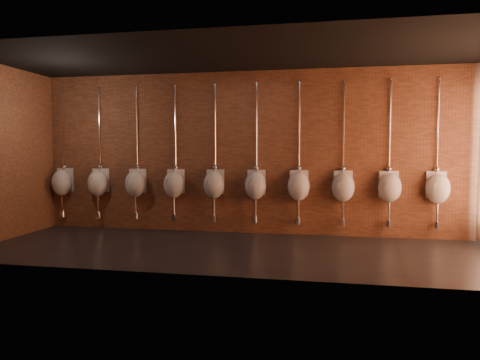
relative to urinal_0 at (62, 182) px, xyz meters
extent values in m
plane|color=black|center=(3.96, -1.35, -0.97)|extent=(8.50, 8.50, 0.00)
cube|color=black|center=(3.96, -1.35, 2.23)|extent=(8.50, 3.00, 0.04)
cube|color=brown|center=(3.96, 0.15, 0.63)|extent=(8.50, 0.04, 3.20)
cube|color=brown|center=(3.96, -2.85, 0.63)|extent=(8.50, 0.04, 3.20)
cube|color=brown|center=(-0.29, -1.35, 0.63)|extent=(0.04, 3.00, 3.20)
ellipsoid|color=silver|center=(0.00, -0.01, -0.01)|extent=(0.46, 0.41, 0.55)
cube|color=silver|center=(0.00, 0.13, 0.04)|extent=(0.36, 0.08, 0.50)
cylinder|color=#A1A1A1|center=(0.00, -0.15, 0.02)|extent=(0.24, 0.04, 0.24)
cylinder|color=white|center=(0.00, 0.11, 1.12)|extent=(0.03, 0.03, 1.71)
sphere|color=white|center=(0.00, 0.10, 0.33)|extent=(0.10, 0.10, 0.10)
cylinder|color=white|center=(0.00, 0.11, 1.98)|extent=(0.07, 0.07, 0.01)
cylinder|color=white|center=(0.00, -0.01, -0.42)|extent=(0.04, 0.04, 0.39)
cylinder|color=white|center=(0.00, -0.01, -0.67)|extent=(0.10, 0.10, 0.13)
cylinder|color=white|center=(0.00, 0.08, -0.67)|extent=(0.04, 0.18, 0.04)
ellipsoid|color=silver|center=(0.83, -0.01, -0.01)|extent=(0.46, 0.41, 0.55)
cube|color=silver|center=(0.83, 0.13, 0.04)|extent=(0.36, 0.08, 0.50)
cylinder|color=#A1A1A1|center=(0.83, -0.15, 0.02)|extent=(0.24, 0.04, 0.24)
cylinder|color=white|center=(0.83, 0.11, 1.12)|extent=(0.03, 0.03, 1.71)
sphere|color=white|center=(0.83, 0.10, 0.33)|extent=(0.10, 0.10, 0.10)
cylinder|color=white|center=(0.83, 0.11, 1.98)|extent=(0.07, 0.07, 0.01)
cylinder|color=white|center=(0.83, -0.01, -0.42)|extent=(0.04, 0.04, 0.39)
cylinder|color=white|center=(0.83, -0.01, -0.67)|extent=(0.10, 0.10, 0.13)
cylinder|color=white|center=(0.83, 0.08, -0.67)|extent=(0.04, 0.18, 0.04)
ellipsoid|color=silver|center=(1.67, -0.01, -0.01)|extent=(0.46, 0.41, 0.55)
cube|color=silver|center=(1.67, 0.13, 0.04)|extent=(0.36, 0.08, 0.50)
cylinder|color=#A1A1A1|center=(1.67, -0.15, 0.02)|extent=(0.24, 0.04, 0.24)
cylinder|color=white|center=(1.67, 0.11, 1.12)|extent=(0.03, 0.03, 1.71)
sphere|color=white|center=(1.67, 0.10, 0.33)|extent=(0.10, 0.10, 0.10)
cylinder|color=white|center=(1.67, 0.11, 1.98)|extent=(0.07, 0.07, 0.01)
cylinder|color=white|center=(1.67, -0.01, -0.42)|extent=(0.04, 0.04, 0.39)
cylinder|color=white|center=(1.67, -0.01, -0.67)|extent=(0.10, 0.10, 0.13)
cylinder|color=white|center=(1.67, 0.08, -0.67)|extent=(0.04, 0.18, 0.04)
ellipsoid|color=silver|center=(2.50, -0.01, -0.01)|extent=(0.46, 0.41, 0.55)
cube|color=silver|center=(2.50, 0.13, 0.04)|extent=(0.36, 0.08, 0.50)
cylinder|color=#A1A1A1|center=(2.50, -0.15, 0.02)|extent=(0.24, 0.04, 0.24)
cylinder|color=white|center=(2.50, 0.11, 1.12)|extent=(0.03, 0.03, 1.71)
sphere|color=white|center=(2.50, 0.10, 0.33)|extent=(0.10, 0.10, 0.10)
cylinder|color=white|center=(2.50, 0.11, 1.98)|extent=(0.07, 0.07, 0.01)
cylinder|color=white|center=(2.50, -0.01, -0.42)|extent=(0.04, 0.04, 0.39)
cylinder|color=white|center=(2.50, -0.01, -0.67)|extent=(0.10, 0.10, 0.13)
cylinder|color=white|center=(2.50, 0.08, -0.67)|extent=(0.04, 0.18, 0.04)
ellipsoid|color=silver|center=(3.33, -0.01, -0.01)|extent=(0.46, 0.41, 0.55)
cube|color=silver|center=(3.33, 0.13, 0.04)|extent=(0.36, 0.08, 0.50)
cylinder|color=#A1A1A1|center=(3.33, -0.15, 0.02)|extent=(0.24, 0.04, 0.24)
cylinder|color=white|center=(3.33, 0.11, 1.12)|extent=(0.03, 0.03, 1.71)
sphere|color=white|center=(3.33, 0.10, 0.33)|extent=(0.10, 0.10, 0.10)
cylinder|color=white|center=(3.33, 0.11, 1.98)|extent=(0.07, 0.07, 0.01)
cylinder|color=white|center=(3.33, -0.01, -0.42)|extent=(0.04, 0.04, 0.39)
cylinder|color=white|center=(3.33, -0.01, -0.67)|extent=(0.10, 0.10, 0.13)
cylinder|color=white|center=(3.33, 0.08, -0.67)|extent=(0.04, 0.18, 0.04)
ellipsoid|color=silver|center=(4.16, -0.01, -0.01)|extent=(0.46, 0.41, 0.55)
cube|color=silver|center=(4.16, 0.13, 0.04)|extent=(0.36, 0.08, 0.50)
cylinder|color=#A1A1A1|center=(4.16, -0.15, 0.02)|extent=(0.24, 0.04, 0.24)
cylinder|color=white|center=(4.16, 0.11, 1.12)|extent=(0.03, 0.03, 1.71)
sphere|color=white|center=(4.16, 0.10, 0.33)|extent=(0.10, 0.10, 0.10)
cylinder|color=white|center=(4.16, 0.11, 1.98)|extent=(0.07, 0.07, 0.01)
cylinder|color=white|center=(4.16, -0.01, -0.42)|extent=(0.04, 0.04, 0.39)
cylinder|color=white|center=(4.16, -0.01, -0.67)|extent=(0.10, 0.10, 0.13)
cylinder|color=white|center=(4.16, 0.08, -0.67)|extent=(0.04, 0.18, 0.04)
ellipsoid|color=silver|center=(5.00, -0.01, -0.01)|extent=(0.46, 0.41, 0.55)
cube|color=silver|center=(5.00, 0.13, 0.04)|extent=(0.36, 0.08, 0.50)
cylinder|color=#A1A1A1|center=(5.00, -0.15, 0.02)|extent=(0.24, 0.04, 0.24)
cylinder|color=white|center=(5.00, 0.11, 1.12)|extent=(0.03, 0.03, 1.71)
sphere|color=white|center=(5.00, 0.10, 0.33)|extent=(0.10, 0.10, 0.10)
cylinder|color=white|center=(5.00, 0.11, 1.98)|extent=(0.07, 0.07, 0.01)
cylinder|color=white|center=(5.00, -0.01, -0.42)|extent=(0.04, 0.04, 0.39)
cylinder|color=white|center=(5.00, -0.01, -0.67)|extent=(0.10, 0.10, 0.13)
cylinder|color=white|center=(5.00, 0.08, -0.67)|extent=(0.04, 0.18, 0.04)
ellipsoid|color=silver|center=(5.83, -0.01, -0.01)|extent=(0.46, 0.41, 0.55)
cube|color=silver|center=(5.83, 0.13, 0.04)|extent=(0.36, 0.08, 0.50)
cylinder|color=#A1A1A1|center=(5.83, -0.15, 0.02)|extent=(0.24, 0.04, 0.24)
cylinder|color=white|center=(5.83, 0.11, 1.12)|extent=(0.03, 0.03, 1.71)
sphere|color=white|center=(5.83, 0.10, 0.33)|extent=(0.10, 0.10, 0.10)
cylinder|color=white|center=(5.83, 0.11, 1.98)|extent=(0.07, 0.07, 0.01)
cylinder|color=white|center=(5.83, -0.01, -0.42)|extent=(0.04, 0.04, 0.39)
cylinder|color=white|center=(5.83, -0.01, -0.67)|extent=(0.10, 0.10, 0.13)
cylinder|color=white|center=(5.83, 0.08, -0.67)|extent=(0.04, 0.18, 0.04)
ellipsoid|color=silver|center=(6.66, -0.01, -0.01)|extent=(0.46, 0.41, 0.55)
cube|color=silver|center=(6.66, 0.13, 0.04)|extent=(0.36, 0.08, 0.50)
cylinder|color=#A1A1A1|center=(6.66, -0.15, 0.02)|extent=(0.24, 0.04, 0.24)
cylinder|color=white|center=(6.66, 0.11, 1.12)|extent=(0.03, 0.03, 1.71)
sphere|color=white|center=(6.66, 0.10, 0.33)|extent=(0.10, 0.10, 0.10)
cylinder|color=white|center=(6.66, 0.11, 1.98)|extent=(0.07, 0.07, 0.01)
cylinder|color=white|center=(6.66, -0.01, -0.42)|extent=(0.04, 0.04, 0.39)
cylinder|color=white|center=(6.66, -0.01, -0.67)|extent=(0.10, 0.10, 0.13)
cylinder|color=white|center=(6.66, 0.08, -0.67)|extent=(0.04, 0.18, 0.04)
ellipsoid|color=silver|center=(7.49, -0.01, -0.01)|extent=(0.46, 0.41, 0.55)
cube|color=silver|center=(7.49, 0.13, 0.04)|extent=(0.36, 0.08, 0.50)
cylinder|color=#A1A1A1|center=(7.49, -0.15, 0.02)|extent=(0.24, 0.04, 0.24)
cylinder|color=white|center=(7.49, 0.11, 1.12)|extent=(0.03, 0.03, 1.71)
sphere|color=white|center=(7.49, 0.10, 0.33)|extent=(0.10, 0.10, 0.10)
cylinder|color=white|center=(7.49, 0.11, 1.98)|extent=(0.07, 0.07, 0.01)
cylinder|color=white|center=(7.49, -0.01, -0.42)|extent=(0.04, 0.04, 0.39)
cylinder|color=white|center=(7.49, -0.01, -0.67)|extent=(0.10, 0.10, 0.13)
cylinder|color=white|center=(7.49, 0.08, -0.67)|extent=(0.04, 0.18, 0.04)
camera|label=1|loc=(5.38, -8.21, 0.68)|focal=32.00mm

